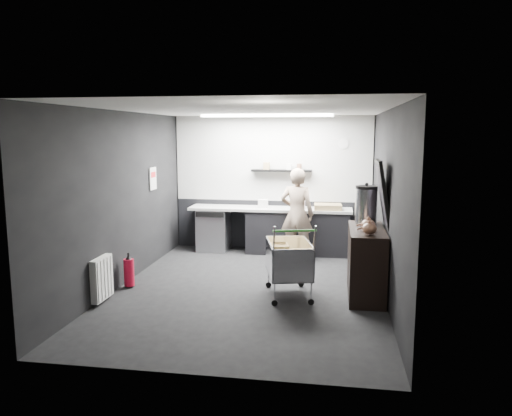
# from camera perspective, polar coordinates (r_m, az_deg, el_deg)

# --- Properties ---
(floor) EXTENTS (5.50, 5.50, 0.00)m
(floor) POSITION_cam_1_polar(r_m,az_deg,el_deg) (7.71, -0.78, -9.29)
(floor) COLOR black
(floor) RESTS_ON ground
(ceiling) EXTENTS (5.50, 5.50, 0.00)m
(ceiling) POSITION_cam_1_polar(r_m,az_deg,el_deg) (7.34, -0.82, 11.20)
(ceiling) COLOR white
(ceiling) RESTS_ON wall_back
(wall_back) EXTENTS (5.50, 0.00, 5.50)m
(wall_back) POSITION_cam_1_polar(r_m,az_deg,el_deg) (10.10, 1.87, 2.84)
(wall_back) COLOR black
(wall_back) RESTS_ON floor
(wall_front) EXTENTS (5.50, 0.00, 5.50)m
(wall_front) POSITION_cam_1_polar(r_m,az_deg,el_deg) (4.76, -6.49, -3.85)
(wall_front) COLOR black
(wall_front) RESTS_ON floor
(wall_left) EXTENTS (0.00, 5.50, 5.50)m
(wall_left) POSITION_cam_1_polar(r_m,az_deg,el_deg) (7.99, -15.08, 0.99)
(wall_left) COLOR black
(wall_left) RESTS_ON floor
(wall_right) EXTENTS (0.00, 5.50, 5.50)m
(wall_right) POSITION_cam_1_polar(r_m,az_deg,el_deg) (7.33, 14.79, 0.34)
(wall_right) COLOR black
(wall_right) RESTS_ON floor
(kitchen_wall_panel) EXTENTS (3.95, 0.02, 1.70)m
(kitchen_wall_panel) POSITION_cam_1_polar(r_m,az_deg,el_deg) (10.04, 1.87, 5.67)
(kitchen_wall_panel) COLOR #B7B8B3
(kitchen_wall_panel) RESTS_ON wall_back
(dado_panel) EXTENTS (3.95, 0.02, 1.00)m
(dado_panel) POSITION_cam_1_polar(r_m,az_deg,el_deg) (10.20, 1.83, -1.93)
(dado_panel) COLOR black
(dado_panel) RESTS_ON wall_back
(floating_shelf) EXTENTS (1.20, 0.22, 0.04)m
(floating_shelf) POSITION_cam_1_polar(r_m,az_deg,el_deg) (9.93, 2.93, 4.29)
(floating_shelf) COLOR black
(floating_shelf) RESTS_ON wall_back
(wall_clock) EXTENTS (0.20, 0.03, 0.20)m
(wall_clock) POSITION_cam_1_polar(r_m,az_deg,el_deg) (9.95, 9.97, 7.24)
(wall_clock) COLOR silver
(wall_clock) RESTS_ON wall_back
(poster) EXTENTS (0.02, 0.30, 0.40)m
(poster) POSITION_cam_1_polar(r_m,az_deg,el_deg) (9.15, -11.71, 3.31)
(poster) COLOR silver
(poster) RESTS_ON wall_left
(poster_red_band) EXTENTS (0.02, 0.22, 0.10)m
(poster_red_band) POSITION_cam_1_polar(r_m,az_deg,el_deg) (9.15, -11.69, 3.75)
(poster_red_band) COLOR red
(poster_red_band) RESTS_ON poster
(radiator) EXTENTS (0.10, 0.50, 0.60)m
(radiator) POSITION_cam_1_polar(r_m,az_deg,el_deg) (7.37, -17.21, -7.69)
(radiator) COLOR silver
(radiator) RESTS_ON wall_left
(ceiling_strip) EXTENTS (2.40, 0.20, 0.04)m
(ceiling_strip) POSITION_cam_1_polar(r_m,az_deg,el_deg) (9.16, 1.20, 10.51)
(ceiling_strip) COLOR white
(ceiling_strip) RESTS_ON ceiling
(prep_counter) EXTENTS (3.20, 0.61, 0.90)m
(prep_counter) POSITION_cam_1_polar(r_m,az_deg,el_deg) (9.89, 2.39, -2.52)
(prep_counter) COLOR black
(prep_counter) RESTS_ON floor
(person) EXTENTS (0.69, 0.51, 1.73)m
(person) POSITION_cam_1_polar(r_m,az_deg,el_deg) (9.34, 4.70, -0.68)
(person) COLOR beige
(person) RESTS_ON floor
(shopping_cart) EXTENTS (0.80, 1.11, 1.09)m
(shopping_cart) POSITION_cam_1_polar(r_m,az_deg,el_deg) (7.29, 3.74, -6.10)
(shopping_cart) COLOR silver
(shopping_cart) RESTS_ON floor
(sideboard) EXTENTS (0.57, 1.33, 1.99)m
(sideboard) POSITION_cam_1_polar(r_m,az_deg,el_deg) (7.48, 12.58, -5.06)
(sideboard) COLOR black
(sideboard) RESTS_ON floor
(fire_extinguisher) EXTENTS (0.16, 0.16, 0.52)m
(fire_extinguisher) POSITION_cam_1_polar(r_m,az_deg,el_deg) (7.98, -14.31, -7.03)
(fire_extinguisher) COLOR #AD0B24
(fire_extinguisher) RESTS_ON floor
(cardboard_box) EXTENTS (0.54, 0.42, 0.10)m
(cardboard_box) POSITION_cam_1_polar(r_m,az_deg,el_deg) (9.70, 8.21, 0.14)
(cardboard_box) COLOR #957C4F
(cardboard_box) RESTS_ON prep_counter
(pink_tub) EXTENTS (0.18, 0.18, 0.18)m
(pink_tub) POSITION_cam_1_polar(r_m,az_deg,el_deg) (9.76, 5.12, 0.46)
(pink_tub) COLOR silver
(pink_tub) RESTS_ON prep_counter
(white_container) EXTENTS (0.20, 0.16, 0.17)m
(white_container) POSITION_cam_1_polar(r_m,az_deg,el_deg) (9.79, 0.81, 0.49)
(white_container) COLOR silver
(white_container) RESTS_ON prep_counter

